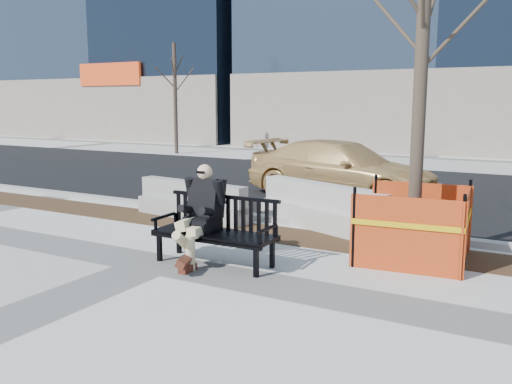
% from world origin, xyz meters
% --- Properties ---
extents(ground, '(120.00, 120.00, 0.00)m').
position_xyz_m(ground, '(0.00, 0.00, 0.00)').
color(ground, beige).
rests_on(ground, ground).
extents(mulch_strip, '(40.00, 1.20, 0.02)m').
position_xyz_m(mulch_strip, '(0.00, 2.60, 0.00)').
color(mulch_strip, '#47301C').
rests_on(mulch_strip, ground).
extents(asphalt_street, '(60.00, 10.40, 0.01)m').
position_xyz_m(asphalt_street, '(0.00, 8.80, 0.00)').
color(asphalt_street, black).
rests_on(asphalt_street, ground).
extents(curb, '(60.00, 0.25, 0.12)m').
position_xyz_m(curb, '(0.00, 3.55, 0.06)').
color(curb, '#9E9B93').
rests_on(curb, ground).
extents(bench, '(2.02, 0.77, 1.07)m').
position_xyz_m(bench, '(0.83, 0.42, 0.00)').
color(bench, black).
rests_on(bench, ground).
extents(seated_man, '(0.69, 1.12, 1.55)m').
position_xyz_m(seated_man, '(0.56, 0.47, 0.00)').
color(seated_man, black).
rests_on(seated_man, ground).
extents(tree_fence, '(2.71, 2.71, 6.20)m').
position_xyz_m(tree_fence, '(3.45, 2.19, 0.00)').
color(tree_fence, '#E54B1D').
rests_on(tree_fence, ground).
extents(sedan, '(5.36, 2.68, 1.49)m').
position_xyz_m(sedan, '(0.44, 6.99, 0.00)').
color(sedan, tan).
rests_on(sedan, ground).
extents(jersey_barrier_left, '(2.88, 0.93, 0.81)m').
position_xyz_m(jersey_barrier_left, '(-1.48, 3.02, 0.00)').
color(jersey_barrier_left, gray).
rests_on(jersey_barrier_left, ground).
extents(jersey_barrier_right, '(3.20, 1.78, 0.92)m').
position_xyz_m(jersey_barrier_right, '(1.40, 3.47, 0.00)').
color(jersey_barrier_right, '#ACA9A1').
rests_on(jersey_barrier_right, ground).
extents(far_tree_left, '(2.53, 2.53, 5.66)m').
position_xyz_m(far_tree_left, '(-11.00, 14.82, 0.00)').
color(far_tree_left, '#48392E').
rests_on(far_tree_left, ground).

